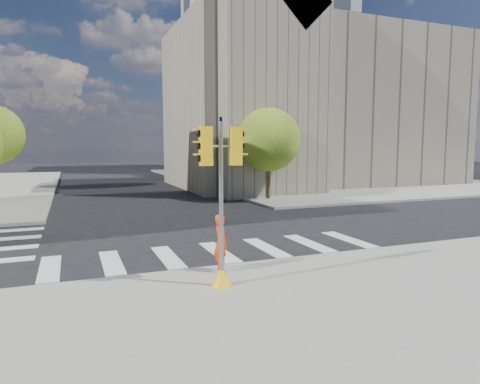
% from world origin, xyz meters
% --- Properties ---
extents(ground, '(160.00, 160.00, 0.00)m').
position_xyz_m(ground, '(0.00, 0.00, 0.00)').
color(ground, black).
rests_on(ground, ground).
extents(sidewalk_near, '(30.00, 14.00, 0.15)m').
position_xyz_m(sidewalk_near, '(0.00, -11.00, 0.07)').
color(sidewalk_near, gray).
rests_on(sidewalk_near, ground).
extents(sidewalk_far_right, '(28.00, 40.00, 0.15)m').
position_xyz_m(sidewalk_far_right, '(20.00, 26.00, 0.07)').
color(sidewalk_far_right, gray).
rests_on(sidewalk_far_right, ground).
extents(civic_building, '(26.00, 16.00, 19.39)m').
position_xyz_m(civic_building, '(15.59, 19.12, 7.26)').
color(civic_building, gray).
rests_on(civic_building, ground).
extents(office_tower, '(20.00, 18.00, 30.00)m').
position_xyz_m(office_tower, '(22.00, 42.00, 15.00)').
color(office_tower, '#9EA0A3').
rests_on(office_tower, ground).
extents(tree_re_near, '(4.20, 4.20, 6.16)m').
position_xyz_m(tree_re_near, '(7.50, 10.00, 4.05)').
color(tree_re_near, '#382616').
rests_on(tree_re_near, ground).
extents(tree_re_mid, '(4.60, 4.60, 6.66)m').
position_xyz_m(tree_re_mid, '(7.50, 22.00, 4.35)').
color(tree_re_mid, '#382616').
rests_on(tree_re_mid, ground).
extents(tree_re_far, '(4.00, 4.00, 5.88)m').
position_xyz_m(tree_re_far, '(7.50, 34.00, 3.87)').
color(tree_re_far, '#382616').
rests_on(tree_re_far, ground).
extents(lamp_near, '(0.35, 0.18, 8.11)m').
position_xyz_m(lamp_near, '(8.00, 14.00, 4.58)').
color(lamp_near, black).
rests_on(lamp_near, sidewalk_far_right).
extents(lamp_far, '(0.35, 0.18, 8.11)m').
position_xyz_m(lamp_far, '(8.00, 28.00, 4.58)').
color(lamp_far, black).
rests_on(lamp_far, sidewalk_far_right).
extents(traffic_signal, '(1.07, 0.56, 4.24)m').
position_xyz_m(traffic_signal, '(-1.34, -5.81, 1.93)').
color(traffic_signal, yellow).
rests_on(traffic_signal, sidewalk_near).
extents(photographer, '(0.41, 0.61, 1.63)m').
position_xyz_m(photographer, '(-0.93, -4.60, 0.97)').
color(photographer, red).
rests_on(photographer, sidewalk_near).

